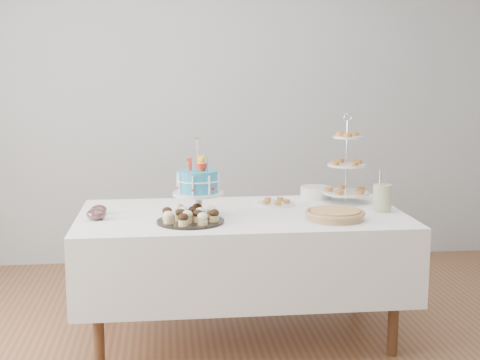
{
  "coord_description": "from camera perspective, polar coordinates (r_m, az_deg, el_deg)",
  "views": [
    {
      "loc": [
        -0.45,
        -3.54,
        1.61
      ],
      "look_at": [
        -0.01,
        0.3,
        0.97
      ],
      "focal_mm": 50.0,
      "sensor_mm": 36.0,
      "label": 1
    }
  ],
  "objects": [
    {
      "name": "table",
      "position": [
        4.02,
        0.16,
        -6.0
      ],
      "size": [
        1.92,
        1.02,
        0.77
      ],
      "color": "white",
      "rests_on": "floor"
    },
    {
      "name": "birthday_cake",
      "position": [
        3.88,
        -3.58,
        -1.25
      ],
      "size": [
        0.3,
        0.3,
        0.45
      ],
      "rotation": [
        0.0,
        0.0,
        -0.3
      ],
      "color": "white",
      "rests_on": "table"
    },
    {
      "name": "pastry_plate",
      "position": [
        4.2,
        3.06,
        -1.92
      ],
      "size": [
        0.24,
        0.24,
        0.04
      ],
      "color": "white",
      "rests_on": "table"
    },
    {
      "name": "jam_bowl_b",
      "position": [
        4.01,
        -11.96,
        -2.5
      ],
      "size": [
        0.09,
        0.09,
        0.06
      ],
      "color": "silver",
      "rests_on": "table"
    },
    {
      "name": "jam_bowl_a",
      "position": [
        3.87,
        -12.17,
        -2.88
      ],
      "size": [
        0.11,
        0.11,
        0.07
      ],
      "color": "silver",
      "rests_on": "table"
    },
    {
      "name": "walls",
      "position": [
        3.58,
        0.72,
        5.24
      ],
      "size": [
        5.04,
        4.04,
        2.7
      ],
      "color": "#A2A4A7",
      "rests_on": "floor"
    },
    {
      "name": "pie",
      "position": [
        3.83,
        8.11,
        -2.9
      ],
      "size": [
        0.34,
        0.34,
        0.05
      ],
      "color": "#A5815A",
      "rests_on": "table"
    },
    {
      "name": "tiered_stand",
      "position": [
        4.29,
        9.08,
        1.22
      ],
      "size": [
        0.29,
        0.29,
        0.57
      ],
      "color": "silver",
      "rests_on": "table"
    },
    {
      "name": "utensil_pitcher",
      "position": [
        4.08,
        12.06,
        -1.42
      ],
      "size": [
        0.11,
        0.11,
        0.25
      ],
      "rotation": [
        0.0,
        0.0,
        0.42
      ],
      "color": "beige",
      "rests_on": "table"
    },
    {
      "name": "plate_stack",
      "position": [
        4.43,
        6.47,
        -1.06
      ],
      "size": [
        0.2,
        0.2,
        0.08
      ],
      "color": "white",
      "rests_on": "table"
    },
    {
      "name": "floor",
      "position": [
        3.92,
        0.68,
        -14.84
      ],
      "size": [
        5.0,
        5.0,
        0.0
      ],
      "primitive_type": "plane",
      "color": "brown",
      "rests_on": "ground"
    },
    {
      "name": "cupcake_tray",
      "position": [
        3.72,
        -4.25,
        -3.01
      ],
      "size": [
        0.38,
        0.38,
        0.09
      ],
      "color": "black",
      "rests_on": "table"
    }
  ]
}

